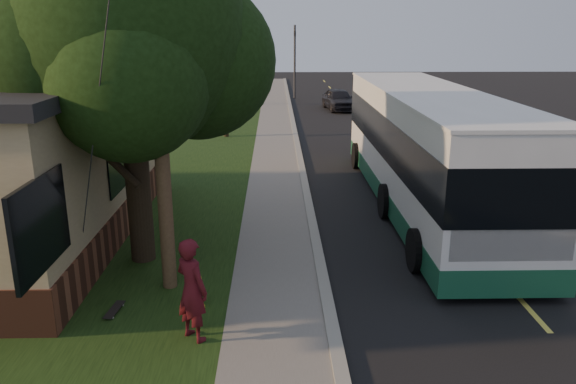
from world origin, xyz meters
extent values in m
plane|color=black|center=(0.00, 0.00, 0.00)|extent=(120.00, 120.00, 0.00)
cube|color=black|center=(4.00, 10.00, 0.01)|extent=(8.00, 80.00, 0.01)
cube|color=gray|center=(0.00, 10.00, 0.06)|extent=(0.25, 80.00, 0.12)
cube|color=slate|center=(-1.00, 10.00, 0.04)|extent=(2.00, 80.00, 0.08)
cube|color=black|center=(-4.50, 10.00, 0.04)|extent=(5.00, 80.00, 0.07)
cylinder|color=yellow|center=(-2.60, 0.00, 0.35)|extent=(0.22, 0.22, 0.55)
sphere|color=yellow|center=(-2.60, 0.00, 0.69)|extent=(0.24, 0.24, 0.24)
cylinder|color=yellow|center=(-2.60, 0.00, 0.47)|extent=(0.30, 0.10, 0.10)
cylinder|color=yellow|center=(-2.60, 0.00, 0.47)|extent=(0.10, 0.18, 0.10)
cylinder|color=yellow|center=(-2.60, 0.00, 0.09)|extent=(0.32, 0.32, 0.04)
cylinder|color=#473321|center=(-3.30, 1.00, 4.57)|extent=(0.30, 0.30, 9.00)
cylinder|color=#2D2D30|center=(-4.20, -0.10, 3.80)|extent=(2.52, 3.21, 7.60)
cylinder|color=black|center=(-4.20, 2.50, 2.07)|extent=(0.56, 0.56, 4.00)
sphere|color=black|center=(-4.20, 2.50, 5.27)|extent=(5.20, 5.20, 5.20)
sphere|color=black|center=(-2.80, 3.10, 4.67)|extent=(3.60, 3.60, 3.60)
sphere|color=black|center=(-5.40, 2.10, 4.97)|extent=(3.80, 3.80, 3.80)
sphere|color=black|center=(-3.90, 1.20, 4.37)|extent=(3.20, 3.20, 3.20)
sphere|color=black|center=(-4.80, 3.90, 5.67)|extent=(3.40, 3.40, 3.40)
cylinder|color=black|center=(-3.50, 18.00, 1.72)|extent=(0.24, 0.24, 3.30)
cylinder|color=black|center=(-3.50, 18.00, 3.37)|extent=(1.38, 0.57, 2.01)
cylinder|color=black|center=(-3.50, 18.00, 3.37)|extent=(0.74, 1.21, 1.58)
cylinder|color=black|center=(-3.50, 18.00, 3.37)|extent=(0.65, 1.05, 1.95)
cylinder|color=black|center=(-3.50, 18.00, 3.37)|extent=(1.28, 0.53, 1.33)
cylinder|color=black|center=(-3.50, 18.00, 3.37)|extent=(0.75, 1.21, 1.70)
cylinder|color=black|center=(-3.00, 30.00, 1.58)|extent=(0.24, 0.24, 3.03)
cylinder|color=black|center=(-3.00, 30.00, 3.10)|extent=(1.38, 0.57, 2.01)
cylinder|color=black|center=(-3.00, 30.00, 3.10)|extent=(0.74, 1.21, 1.58)
cylinder|color=black|center=(-3.00, 30.00, 3.10)|extent=(0.65, 1.05, 1.95)
cylinder|color=black|center=(-3.00, 30.00, 3.10)|extent=(1.28, 0.53, 1.33)
cylinder|color=black|center=(-3.00, 30.00, 3.10)|extent=(0.75, 1.21, 1.70)
cylinder|color=#2D2D30|center=(0.50, 34.00, 2.75)|extent=(0.16, 0.16, 5.50)
imported|color=black|center=(0.50, 34.00, 4.50)|extent=(0.18, 0.22, 1.10)
cube|color=silver|center=(3.57, 6.66, 2.04)|extent=(2.76, 13.25, 2.98)
cube|color=#175236|center=(3.57, 6.66, 0.50)|extent=(2.78, 13.27, 0.61)
cube|color=black|center=(3.57, 6.66, 2.26)|extent=(2.80, 13.29, 1.21)
cube|color=black|center=(3.57, 0.07, 1.88)|extent=(2.46, 0.06, 1.77)
cube|color=yellow|center=(3.57, 0.08, 3.37)|extent=(1.77, 0.06, 0.39)
cube|color=#FFF2CC|center=(2.74, 0.06, 0.61)|extent=(0.28, 0.04, 0.17)
cube|color=#FFF2CC|center=(4.40, 0.06, 0.61)|extent=(0.28, 0.04, 0.17)
cube|color=silver|center=(3.57, 6.66, 3.55)|extent=(2.81, 13.30, 0.08)
cylinder|color=black|center=(2.19, 1.80, 0.51)|extent=(0.31, 1.02, 1.02)
cylinder|color=black|center=(4.95, 1.80, 0.51)|extent=(0.31, 1.02, 1.02)
cylinder|color=black|center=(2.19, 5.56, 0.51)|extent=(0.31, 1.02, 1.02)
cylinder|color=black|center=(4.95, 5.56, 0.51)|extent=(0.31, 1.02, 1.02)
cylinder|color=black|center=(2.19, 11.52, 0.51)|extent=(0.31, 1.02, 1.02)
cylinder|color=black|center=(4.95, 11.52, 0.51)|extent=(0.31, 1.02, 1.02)
imported|color=#4A0E16|center=(-2.50, -1.10, 1.02)|extent=(0.82, 0.80, 1.90)
cube|color=black|center=(-4.18, -0.13, 0.13)|extent=(0.26, 0.73, 0.02)
cylinder|color=silver|center=(-4.21, -0.38, 0.09)|extent=(0.17, 0.06, 0.04)
cylinder|color=silver|center=(-4.16, 0.12, 0.09)|extent=(0.17, 0.06, 0.04)
cube|color=black|center=(-8.36, 9.65, 0.59)|extent=(1.33, 1.07, 1.09)
cube|color=black|center=(-8.36, 9.65, 1.17)|extent=(1.38, 1.12, 0.07)
imported|color=black|center=(3.24, 27.68, 0.71)|extent=(2.16, 4.33, 1.42)
camera|label=1|loc=(-1.03, -10.00, 5.42)|focal=35.00mm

